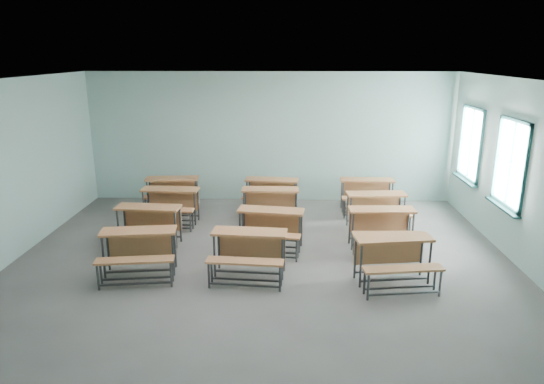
{
  "coord_description": "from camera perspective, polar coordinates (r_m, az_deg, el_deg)",
  "views": [
    {
      "loc": [
        0.44,
        -7.91,
        3.62
      ],
      "look_at": [
        0.14,
        1.2,
        1.0
      ],
      "focal_mm": 32.0,
      "sensor_mm": 36.0,
      "label": 1
    }
  ],
  "objects": [
    {
      "name": "room",
      "position": [
        8.2,
        -0.64,
        1.78
      ],
      "size": [
        9.04,
        8.04,
        3.24
      ],
      "color": "slate",
      "rests_on": "ground"
    },
    {
      "name": "desk_unit_r0c0",
      "position": [
        8.4,
        -15.45,
        -6.22
      ],
      "size": [
        1.34,
        0.99,
        0.77
      ],
      "rotation": [
        0.0,
        0.0,
        0.13
      ],
      "color": "#A5653B",
      "rests_on": "ground"
    },
    {
      "name": "desk_unit_r0c1",
      "position": [
        8.07,
        -2.77,
        -6.57
      ],
      "size": [
        1.3,
        0.92,
        0.77
      ],
      "rotation": [
        0.0,
        0.0,
        -0.08
      ],
      "color": "#A5653B",
      "rests_on": "ground"
    },
    {
      "name": "desk_unit_r0c2",
      "position": [
        8.05,
        14.26,
        -7.12
      ],
      "size": [
        1.34,
        0.99,
        0.77
      ],
      "rotation": [
        0.0,
        0.0,
        0.14
      ],
      "color": "#A5653B",
      "rests_on": "ground"
    },
    {
      "name": "desk_unit_r1c0",
      "position": [
        9.62,
        -14.48,
        -3.28
      ],
      "size": [
        1.29,
        0.91,
        0.77
      ],
      "rotation": [
        0.0,
        0.0,
        -0.07
      ],
      "color": "#A5653B",
      "rests_on": "ground"
    },
    {
      "name": "desk_unit_r1c1",
      "position": [
        9.14,
        -0.24,
        -3.78
      ],
      "size": [
        1.34,
        0.99,
        0.77
      ],
      "rotation": [
        0.0,
        0.0,
        -0.14
      ],
      "color": "#A5653B",
      "rests_on": "ground"
    },
    {
      "name": "desk_unit_r1c2",
      "position": [
        9.41,
        12.86,
        -3.6
      ],
      "size": [
        1.26,
        0.87,
        0.77
      ],
      "rotation": [
        0.0,
        0.0,
        0.03
      ],
      "color": "#A5653B",
      "rests_on": "ground"
    },
    {
      "name": "desk_unit_r2c0",
      "position": [
        10.77,
        -11.97,
        -1.05
      ],
      "size": [
        1.28,
        0.89,
        0.77
      ],
      "rotation": [
        0.0,
        0.0,
        -0.05
      ],
      "color": "#A5653B",
      "rests_on": "ground"
    },
    {
      "name": "desk_unit_r2c1",
      "position": [
        10.53,
        -0.21,
        -1.09
      ],
      "size": [
        1.24,
        0.84,
        0.77
      ],
      "rotation": [
        0.0,
        0.0,
        0.01
      ],
      "color": "#A5653B",
      "rests_on": "ground"
    },
    {
      "name": "desk_unit_r2c2",
      "position": [
        10.42,
        12.26,
        -1.64
      ],
      "size": [
        1.3,
        0.92,
        0.77
      ],
      "rotation": [
        0.0,
        0.0,
        0.07
      ],
      "color": "#A5653B",
      "rests_on": "ground"
    },
    {
      "name": "desk_unit_r3c0",
      "position": [
        11.7,
        -11.7,
        0.33
      ],
      "size": [
        1.31,
        0.94,
        0.77
      ],
      "rotation": [
        0.0,
        0.0,
        0.09
      ],
      "color": "#A5653B",
      "rests_on": "ground"
    },
    {
      "name": "desk_unit_r3c1",
      "position": [
        11.34,
        -0.1,
        0.18
      ],
      "size": [
        1.32,
        0.95,
        0.77
      ],
      "rotation": [
        0.0,
        0.0,
        -0.1
      ],
      "color": "#A5653B",
      "rests_on": "ground"
    },
    {
      "name": "desk_unit_r3c2",
      "position": [
        11.54,
        11.16,
        0.15
      ],
      "size": [
        1.25,
        0.85,
        0.77
      ],
      "rotation": [
        0.0,
        0.0,
        -0.02
      ],
      "color": "#A5653B",
      "rests_on": "ground"
    }
  ]
}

